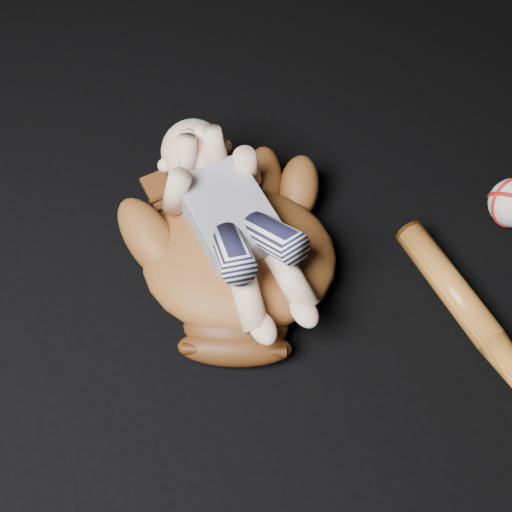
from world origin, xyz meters
name	(u,v)px	position (x,y,z in m)	size (l,w,h in m)	color
baseball_glove	(239,251)	(-0.15, 0.18, 0.07)	(0.37, 0.43, 0.13)	brown
newborn_baby	(237,221)	(-0.15, 0.19, 0.13)	(0.18, 0.40, 0.16)	#E3AF92
baseball_bat	(504,357)	(0.18, -0.08, 0.02)	(0.05, 0.51, 0.05)	#B56523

